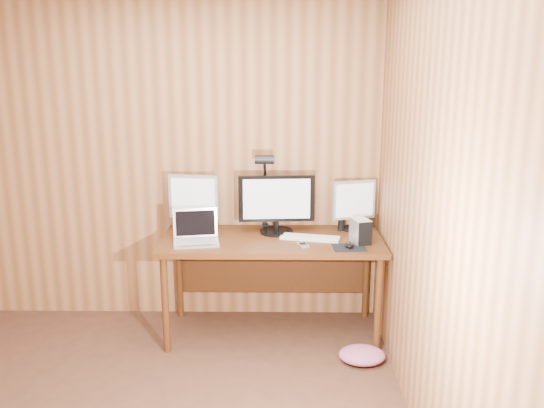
{
  "coord_description": "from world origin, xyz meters",
  "views": [
    {
      "loc": [
        0.98,
        -2.36,
        2.01
      ],
      "look_at": [
        0.93,
        1.58,
        1.02
      ],
      "focal_mm": 38.0,
      "sensor_mm": 36.0,
      "label": 1
    }
  ],
  "objects_px": {
    "monitor_right": "(354,204)",
    "phone": "(303,245)",
    "monitor_left": "(194,201)",
    "laptop": "(196,234)",
    "hard_drive": "(361,231)",
    "desk_lamp": "(265,180)",
    "monitor_center": "(277,203)",
    "mouse": "(349,245)",
    "keyboard": "(310,238)",
    "desk": "(272,251)",
    "speaker": "(341,223)"
  },
  "relations": [
    {
      "from": "monitor_right",
      "to": "speaker",
      "type": "xyz_separation_m",
      "value": [
        -0.09,
        -0.01,
        -0.14
      ]
    },
    {
      "from": "desk_lamp",
      "to": "monitor_center",
      "type": "bearing_deg",
      "value": -40.9
    },
    {
      "from": "speaker",
      "to": "monitor_right",
      "type": "bearing_deg",
      "value": 5.23
    },
    {
      "from": "keyboard",
      "to": "phone",
      "type": "height_order",
      "value": "keyboard"
    },
    {
      "from": "monitor_left",
      "to": "phone",
      "type": "relative_size",
      "value": 3.55
    },
    {
      "from": "phone",
      "to": "desk_lamp",
      "type": "relative_size",
      "value": 0.19
    },
    {
      "from": "phone",
      "to": "desk_lamp",
      "type": "height_order",
      "value": "desk_lamp"
    },
    {
      "from": "desk",
      "to": "monitor_right",
      "type": "relative_size",
      "value": 4.18
    },
    {
      "from": "mouse",
      "to": "speaker",
      "type": "xyz_separation_m",
      "value": [
        -0.01,
        0.42,
        0.04
      ]
    },
    {
      "from": "mouse",
      "to": "desk_lamp",
      "type": "bearing_deg",
      "value": 147.15
    },
    {
      "from": "phone",
      "to": "mouse",
      "type": "bearing_deg",
      "value": -27.17
    },
    {
      "from": "monitor_right",
      "to": "phone",
      "type": "xyz_separation_m",
      "value": [
        -0.39,
        -0.39,
        -0.2
      ]
    },
    {
      "from": "mouse",
      "to": "phone",
      "type": "distance_m",
      "value": 0.32
    },
    {
      "from": "mouse",
      "to": "hard_drive",
      "type": "height_order",
      "value": "hard_drive"
    },
    {
      "from": "desk_lamp",
      "to": "mouse",
      "type": "bearing_deg",
      "value": -31.2
    },
    {
      "from": "monitor_left",
      "to": "speaker",
      "type": "bearing_deg",
      "value": 8.29
    },
    {
      "from": "laptop",
      "to": "desk",
      "type": "bearing_deg",
      "value": 6.18
    },
    {
      "from": "laptop",
      "to": "phone",
      "type": "distance_m",
      "value": 0.76
    },
    {
      "from": "monitor_right",
      "to": "monitor_center",
      "type": "bearing_deg",
      "value": 171.25
    },
    {
      "from": "desk",
      "to": "laptop",
      "type": "distance_m",
      "value": 0.59
    },
    {
      "from": "hard_drive",
      "to": "desk_lamp",
      "type": "xyz_separation_m",
      "value": [
        -0.68,
        0.33,
        0.3
      ]
    },
    {
      "from": "desk",
      "to": "hard_drive",
      "type": "distance_m",
      "value": 0.68
    },
    {
      "from": "mouse",
      "to": "laptop",
      "type": "bearing_deg",
      "value": 177.13
    },
    {
      "from": "monitor_center",
      "to": "mouse",
      "type": "relative_size",
      "value": 5.3
    },
    {
      "from": "desk",
      "to": "speaker",
      "type": "relative_size",
      "value": 13.49
    },
    {
      "from": "hard_drive",
      "to": "desk",
      "type": "bearing_deg",
      "value": 146.52
    },
    {
      "from": "keyboard",
      "to": "phone",
      "type": "distance_m",
      "value": 0.17
    },
    {
      "from": "laptop",
      "to": "keyboard",
      "type": "relative_size",
      "value": 0.8
    },
    {
      "from": "mouse",
      "to": "desk_lamp",
      "type": "relative_size",
      "value": 0.17
    },
    {
      "from": "laptop",
      "to": "monitor_center",
      "type": "bearing_deg",
      "value": 11.29
    },
    {
      "from": "desk_lamp",
      "to": "monitor_left",
      "type": "bearing_deg",
      "value": -170.4
    },
    {
      "from": "laptop",
      "to": "phone",
      "type": "relative_size",
      "value": 2.92
    },
    {
      "from": "monitor_center",
      "to": "mouse",
      "type": "height_order",
      "value": "monitor_center"
    },
    {
      "from": "monitor_center",
      "to": "speaker",
      "type": "height_order",
      "value": "monitor_center"
    },
    {
      "from": "monitor_center",
      "to": "mouse",
      "type": "xyz_separation_m",
      "value": [
        0.5,
        -0.35,
        -0.21
      ]
    },
    {
      "from": "laptop",
      "to": "mouse",
      "type": "height_order",
      "value": "laptop"
    },
    {
      "from": "monitor_center",
      "to": "laptop",
      "type": "xyz_separation_m",
      "value": [
        -0.57,
        -0.22,
        -0.17
      ]
    },
    {
      "from": "monitor_left",
      "to": "monitor_right",
      "type": "xyz_separation_m",
      "value": [
        1.2,
        0.03,
        -0.03
      ]
    },
    {
      "from": "desk_lamp",
      "to": "speaker",
      "type": "bearing_deg",
      "value": 3.25
    },
    {
      "from": "laptop",
      "to": "mouse",
      "type": "relative_size",
      "value": 3.32
    },
    {
      "from": "monitor_left",
      "to": "desk_lamp",
      "type": "relative_size",
      "value": 0.69
    },
    {
      "from": "desk",
      "to": "hard_drive",
      "type": "height_order",
      "value": "hard_drive"
    },
    {
      "from": "laptop",
      "to": "hard_drive",
      "type": "height_order",
      "value": "laptop"
    },
    {
      "from": "monitor_center",
      "to": "desk_lamp",
      "type": "xyz_separation_m",
      "value": [
        -0.09,
        0.09,
        0.16
      ]
    },
    {
      "from": "monitor_left",
      "to": "keyboard",
      "type": "distance_m",
      "value": 0.91
    },
    {
      "from": "monitor_right",
      "to": "keyboard",
      "type": "distance_m",
      "value": 0.45
    },
    {
      "from": "monitor_left",
      "to": "monitor_center",
      "type": "bearing_deg",
      "value": 2.49
    },
    {
      "from": "monitor_left",
      "to": "mouse",
      "type": "distance_m",
      "value": 1.21
    },
    {
      "from": "hard_drive",
      "to": "phone",
      "type": "distance_m",
      "value": 0.42
    },
    {
      "from": "monitor_center",
      "to": "desk_lamp",
      "type": "distance_m",
      "value": 0.2
    }
  ]
}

